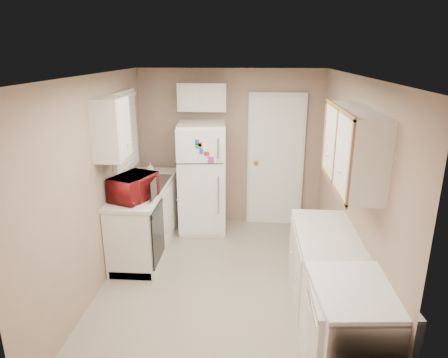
{
  "coord_description": "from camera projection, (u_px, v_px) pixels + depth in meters",
  "views": [
    {
      "loc": [
        0.32,
        -4.11,
        2.64
      ],
      "look_at": [
        0.0,
        0.5,
        1.15
      ],
      "focal_mm": 32.0,
      "sensor_mm": 36.0,
      "label": 1
    }
  ],
  "objects": [
    {
      "name": "floor",
      "position": [
        221.0,
        284.0,
        4.73
      ],
      "size": [
        3.8,
        3.8,
        0.0
      ],
      "primitive_type": "plane",
      "color": "#B3A794",
      "rests_on": "ground"
    },
    {
      "name": "ceiling",
      "position": [
        221.0,
        76.0,
        4.0
      ],
      "size": [
        3.8,
        3.8,
        0.0
      ],
      "primitive_type": "plane",
      "color": "white",
      "rests_on": "floor"
    },
    {
      "name": "wall_left",
      "position": [
        96.0,
        186.0,
        4.46
      ],
      "size": [
        3.8,
        3.8,
        0.0
      ],
      "primitive_type": "plane",
      "color": "gray",
      "rests_on": "floor"
    },
    {
      "name": "wall_right",
      "position": [
        351.0,
        192.0,
        4.27
      ],
      "size": [
        3.8,
        3.8,
        0.0
      ],
      "primitive_type": "plane",
      "color": "gray",
      "rests_on": "floor"
    },
    {
      "name": "wall_back",
      "position": [
        230.0,
        148.0,
        6.17
      ],
      "size": [
        2.8,
        2.8,
        0.0
      ],
      "primitive_type": "plane",
      "color": "gray",
      "rests_on": "floor"
    },
    {
      "name": "wall_front",
      "position": [
        198.0,
        286.0,
        2.56
      ],
      "size": [
        2.8,
        2.8,
        0.0
      ],
      "primitive_type": "plane",
      "color": "gray",
      "rests_on": "floor"
    },
    {
      "name": "left_counter",
      "position": [
        147.0,
        217.0,
        5.52
      ],
      "size": [
        0.6,
        1.8,
        0.9
      ],
      "primitive_type": "cube",
      "color": "silver",
      "rests_on": "floor"
    },
    {
      "name": "dishwasher",
      "position": [
        157.0,
        233.0,
        4.92
      ],
      "size": [
        0.03,
        0.58,
        0.72
      ],
      "primitive_type": "cube",
      "color": "black",
      "rests_on": "floor"
    },
    {
      "name": "sink",
      "position": [
        148.0,
        185.0,
        5.54
      ],
      "size": [
        0.54,
        0.74,
        0.16
      ],
      "primitive_type": "cube",
      "color": "gray",
      "rests_on": "left_counter"
    },
    {
      "name": "microwave",
      "position": [
        134.0,
        187.0,
        4.86
      ],
      "size": [
        0.63,
        0.49,
        0.37
      ],
      "primitive_type": "imported",
      "rotation": [
        0.0,
        0.0,
        1.19
      ],
      "color": "maroon",
      "rests_on": "left_counter"
    },
    {
      "name": "soap_bottle",
      "position": [
        150.0,
        168.0,
        5.85
      ],
      "size": [
        0.1,
        0.1,
        0.18
      ],
      "primitive_type": "imported",
      "rotation": [
        0.0,
        0.0,
        0.29
      ],
      "color": "beige",
      "rests_on": "left_counter"
    },
    {
      "name": "window_blinds",
      "position": [
        125.0,
        132.0,
        5.33
      ],
      "size": [
        0.1,
        0.98,
        1.08
      ],
      "primitive_type": "cube",
      "color": "silver",
      "rests_on": "wall_left"
    },
    {
      "name": "upper_cabinet_left",
      "position": [
        111.0,
        129.0,
        4.47
      ],
      "size": [
        0.3,
        0.45,
        0.7
      ],
      "primitive_type": "cube",
      "color": "silver",
      "rests_on": "wall_left"
    },
    {
      "name": "refrigerator",
      "position": [
        202.0,
        178.0,
        5.99
      ],
      "size": [
        0.74,
        0.72,
        1.65
      ],
      "primitive_type": "cube",
      "rotation": [
        0.0,
        0.0,
        0.09
      ],
      "color": "white",
      "rests_on": "floor"
    },
    {
      "name": "cabinet_over_fridge",
      "position": [
        203.0,
        97.0,
        5.81
      ],
      "size": [
        0.7,
        0.3,
        0.4
      ],
      "primitive_type": "cube",
      "color": "silver",
      "rests_on": "wall_back"
    },
    {
      "name": "interior_door",
      "position": [
        275.0,
        161.0,
        6.14
      ],
      "size": [
        0.86,
        0.06,
        2.08
      ],
      "primitive_type": "cube",
      "color": "white",
      "rests_on": "floor"
    },
    {
      "name": "right_counter",
      "position": [
        331.0,
        294.0,
        3.76
      ],
      "size": [
        0.6,
        2.0,
        0.9
      ],
      "primitive_type": "cube",
      "color": "silver",
      "rests_on": "floor"
    },
    {
      "name": "stove",
      "position": [
        352.0,
        340.0,
        3.12
      ],
      "size": [
        0.7,
        0.84,
        0.96
      ],
      "primitive_type": "cube",
      "rotation": [
        0.0,
        0.0,
        0.08
      ],
      "color": "white",
      "rests_on": "floor"
    },
    {
      "name": "upper_cabinet_right",
      "position": [
        353.0,
        147.0,
        3.62
      ],
      "size": [
        0.3,
        1.2,
        0.7
      ],
      "primitive_type": "cube",
      "color": "silver",
      "rests_on": "wall_right"
    }
  ]
}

